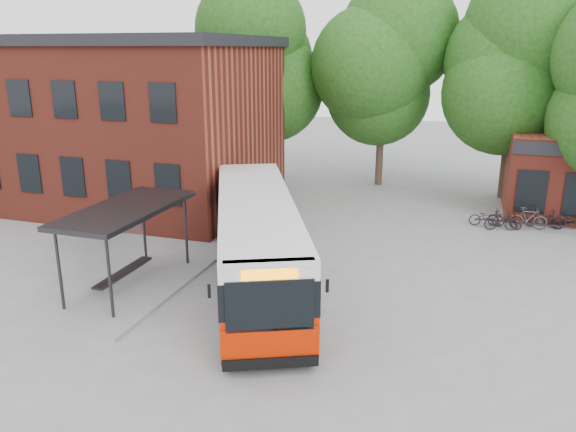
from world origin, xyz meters
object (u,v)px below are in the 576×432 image
(bus_shelter, at_px, (129,247))
(city_bus, at_px, (256,241))
(bicycle_1, at_px, (501,221))
(bicycle_2, at_px, (505,219))
(bicycle_4, at_px, (543,219))
(bicycle_3, at_px, (528,218))
(bicycle_0, at_px, (487,217))
(bicycle_6, at_px, (572,221))

(bus_shelter, relative_size, city_bus, 0.58)
(bus_shelter, bearing_deg, bicycle_1, 41.06)
(bicycle_2, xyz_separation_m, bicycle_4, (1.65, 0.60, -0.00))
(bicycle_1, bearing_deg, bicycle_3, -75.31)
(bus_shelter, relative_size, bicycle_2, 4.40)
(bicycle_3, relative_size, bicycle_4, 1.06)
(bicycle_0, distance_m, bicycle_3, 1.78)
(bicycle_4, distance_m, bicycle_6, 1.21)
(bicycle_6, bearing_deg, bicycle_4, 81.66)
(bus_shelter, bearing_deg, bicycle_6, 37.39)
(city_bus, bearing_deg, bicycle_3, 20.60)
(bicycle_1, relative_size, bicycle_2, 0.94)
(bicycle_2, distance_m, bicycle_3, 1.01)
(bicycle_0, height_order, bicycle_3, bicycle_3)
(bus_shelter, distance_m, bicycle_2, 16.75)
(bicycle_1, height_order, bicycle_2, bicycle_1)
(bicycle_0, relative_size, bicycle_2, 1.00)
(bicycle_2, bearing_deg, bicycle_3, -60.23)
(city_bus, height_order, bicycle_0, city_bus)
(bicycle_4, height_order, bicycle_6, bicycle_6)
(bicycle_0, relative_size, bicycle_4, 1.00)
(bus_shelter, relative_size, bicycle_0, 4.40)
(bicycle_0, distance_m, bicycle_1, 0.78)
(bus_shelter, xyz_separation_m, bicycle_0, (11.67, 11.18, -1.03))
(bus_shelter, height_order, bicycle_6, bus_shelter)
(bus_shelter, xyz_separation_m, bicycle_4, (14.11, 11.76, -1.03))
(bicycle_6, bearing_deg, bicycle_0, 92.39)
(city_bus, height_order, bicycle_4, city_bus)
(bicycle_2, xyz_separation_m, bicycle_6, (2.86, 0.54, 0.05))
(bus_shelter, distance_m, bicycle_0, 16.20)
(city_bus, bearing_deg, bicycle_6, 16.61)
(bicycle_1, height_order, bicycle_3, bicycle_3)
(bicycle_6, bearing_deg, bicycle_1, 102.68)
(bicycle_0, xyz_separation_m, bicycle_4, (2.44, 0.57, -0.00))
(bicycle_0, bearing_deg, bicycle_6, -89.79)
(bus_shelter, relative_size, bicycle_4, 4.41)
(city_bus, relative_size, bicycle_2, 7.56)
(bicycle_1, xyz_separation_m, bicycle_6, (3.04, 1.01, 0.02))
(bus_shelter, distance_m, bicycle_6, 19.30)
(bicycle_1, relative_size, bicycle_4, 0.94)
(bicycle_1, bearing_deg, bicycle_6, -84.70)
(city_bus, relative_size, bicycle_0, 7.55)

